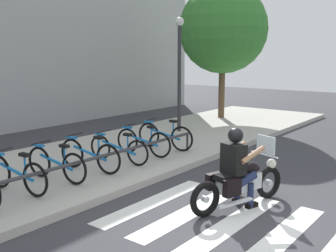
# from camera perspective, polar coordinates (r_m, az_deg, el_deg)

# --- Properties ---
(ground_plane) EXTENTS (48.00, 48.00, 0.00)m
(ground_plane) POSITION_cam_1_polar(r_m,az_deg,el_deg) (6.63, 9.15, -13.42)
(ground_plane) COLOR #38383D
(sidewalk) EXTENTS (24.00, 4.40, 0.15)m
(sidewalk) POSITION_cam_1_polar(r_m,az_deg,el_deg) (9.44, -15.36, -6.00)
(sidewalk) COLOR #B7B2A8
(sidewalk) RESTS_ON ground
(crosswalk_stripe_1) EXTENTS (2.80, 0.40, 0.01)m
(crosswalk_stripe_1) POSITION_cam_1_polar(r_m,az_deg,el_deg) (6.29, 15.60, -14.98)
(crosswalk_stripe_1) COLOR white
(crosswalk_stripe_1) RESTS_ON ground
(crosswalk_stripe_2) EXTENTS (2.80, 0.40, 0.01)m
(crosswalk_stripe_2) POSITION_cam_1_polar(r_m,az_deg,el_deg) (6.60, 9.00, -13.50)
(crosswalk_stripe_2) COLOR white
(crosswalk_stripe_2) RESTS_ON ground
(crosswalk_stripe_3) EXTENTS (2.80, 0.40, 0.01)m
(crosswalk_stripe_3) POSITION_cam_1_polar(r_m,az_deg,el_deg) (6.99, 3.13, -12.01)
(crosswalk_stripe_3) COLOR white
(crosswalk_stripe_3) RESTS_ON ground
(crosswalk_stripe_4) EXTENTS (2.80, 0.40, 0.01)m
(crosswalk_stripe_4) POSITION_cam_1_polar(r_m,az_deg,el_deg) (7.44, -2.02, -10.60)
(crosswalk_stripe_4) COLOR white
(crosswalk_stripe_4) RESTS_ON ground
(motorcycle) EXTENTS (2.07, 0.91, 1.19)m
(motorcycle) POSITION_cam_1_polar(r_m,az_deg,el_deg) (7.17, 10.11, -7.79)
(motorcycle) COLOR black
(motorcycle) RESTS_ON ground
(rider) EXTENTS (0.73, 0.66, 1.42)m
(rider) POSITION_cam_1_polar(r_m,az_deg,el_deg) (7.01, 9.72, -5.09)
(rider) COLOR black
(rider) RESTS_ON ground
(bicycle_2) EXTENTS (0.48, 1.61, 0.76)m
(bicycle_2) POSITION_cam_1_polar(r_m,az_deg,el_deg) (7.84, -20.64, -6.36)
(bicycle_2) COLOR black
(bicycle_2) RESTS_ON sidewalk
(bicycle_3) EXTENTS (0.48, 1.60, 0.76)m
(bicycle_3) POSITION_cam_1_polar(r_m,az_deg,el_deg) (8.30, -15.54, -5.17)
(bicycle_3) COLOR black
(bicycle_3) RESTS_ON sidewalk
(bicycle_4) EXTENTS (0.48, 1.68, 0.79)m
(bicycle_4) POSITION_cam_1_polar(r_m,az_deg,el_deg) (8.82, -11.02, -4.03)
(bicycle_4) COLOR black
(bicycle_4) RESTS_ON sidewalk
(bicycle_5) EXTENTS (0.48, 1.68, 0.72)m
(bicycle_5) POSITION_cam_1_polar(r_m,az_deg,el_deg) (9.39, -7.05, -3.21)
(bicycle_5) COLOR black
(bicycle_5) RESTS_ON sidewalk
(bicycle_6) EXTENTS (0.48, 1.61, 0.77)m
(bicycle_6) POSITION_cam_1_polar(r_m,az_deg,el_deg) (10.00, -3.54, -2.23)
(bicycle_6) COLOR black
(bicycle_6) RESTS_ON sidewalk
(bicycle_7) EXTENTS (0.48, 1.68, 0.80)m
(bicycle_7) POSITION_cam_1_polar(r_m,az_deg,el_deg) (10.65, -0.46, -1.39)
(bicycle_7) COLOR black
(bicycle_7) RESTS_ON sidewalk
(bike_rack) EXTENTS (6.66, 0.07, 0.49)m
(bike_rack) POSITION_cam_1_polar(r_m,az_deg,el_deg) (8.12, -10.76, -4.73)
(bike_rack) COLOR #333338
(bike_rack) RESTS_ON sidewalk
(street_lamp) EXTENTS (0.28, 0.28, 3.79)m
(street_lamp) POSITION_cam_1_polar(r_m,az_deg,el_deg) (13.05, 1.62, 8.78)
(street_lamp) COLOR #2D2D33
(street_lamp) RESTS_ON ground
(tree_near_rack) EXTENTS (3.44, 3.44, 5.33)m
(tree_near_rack) POSITION_cam_1_polar(r_m,az_deg,el_deg) (16.12, 7.79, 13.43)
(tree_near_rack) COLOR brown
(tree_near_rack) RESTS_ON ground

